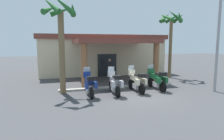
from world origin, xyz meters
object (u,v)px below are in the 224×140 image
object	(u,v)px
motorcycle_green	(157,79)
pedestrian	(110,67)
motel_building	(101,53)
motorcycle_silver	(114,83)
roadside_sign	(220,10)
motorcycle_blue	(89,84)
motorcycle_cream	(137,81)
palm_tree_roadside	(61,27)
palm_tree_near_portico	(171,25)

from	to	relation	value
motorcycle_green	pedestrian	size ratio (longest dim) A/B	1.25
motel_building	motorcycle_silver	xyz separation A→B (m)	(-1.27, -9.29, -1.33)
motorcycle_green	roadside_sign	distance (m)	5.77
motel_building	motorcycle_blue	distance (m)	9.69
motorcycle_silver	motorcycle_cream	xyz separation A→B (m)	(1.55, 0.22, 0.00)
motorcycle_cream	pedestrian	world-z (taller)	pedestrian
motorcycle_green	palm_tree_roadside	distance (m)	7.06
motel_building	palm_tree_near_portico	world-z (taller)	palm_tree_near_portico
motorcycle_blue	palm_tree_roadside	size ratio (longest dim) A/B	0.38
motorcycle_blue	roadside_sign	xyz separation A→B (m)	(8.01, -1.23, 4.43)
motel_building	roadside_sign	distance (m)	12.04
motorcycle_green	palm_tree_near_portico	size ratio (longest dim) A/B	0.37
motel_building	motorcycle_blue	size ratio (longest dim) A/B	5.79
motorcycle_silver	roadside_sign	world-z (taller)	roadside_sign
motorcycle_cream	palm_tree_near_portico	bearing A→B (deg)	-52.98
motel_building	roadside_sign	bearing A→B (deg)	-63.97
pedestrian	palm_tree_near_portico	world-z (taller)	palm_tree_near_portico
pedestrian	motel_building	bearing A→B (deg)	66.41
motorcycle_cream	roadside_sign	distance (m)	6.75
motorcycle_green	palm_tree_roadside	bearing A→B (deg)	81.02
motorcycle_silver	palm_tree_near_portico	xyz separation A→B (m)	(6.58, 4.44, 3.98)
motorcycle_green	roadside_sign	size ratio (longest dim) A/B	0.28
motel_building	palm_tree_roadside	size ratio (longest dim) A/B	2.19
motorcycle_blue	palm_tree_near_portico	size ratio (longest dim) A/B	0.37
motorcycle_green	palm_tree_near_portico	bearing A→B (deg)	-43.31
motel_building	motorcycle_cream	size ratio (longest dim) A/B	5.78
motorcycle_green	motorcycle_cream	bearing A→B (deg)	93.95
motorcycle_blue	motorcycle_silver	bearing A→B (deg)	-94.10
pedestrian	motorcycle_silver	bearing A→B (deg)	-123.99
roadside_sign	motorcycle_blue	bearing A→B (deg)	171.25
palm_tree_roadside	roadside_sign	bearing A→B (deg)	-13.09
palm_tree_near_portico	motel_building	bearing A→B (deg)	137.66
motorcycle_green	roadside_sign	world-z (taller)	roadside_sign
motorcycle_cream	palm_tree_roadside	size ratio (longest dim) A/B	0.38
motel_building	roadside_sign	world-z (taller)	roadside_sign
motorcycle_green	roadside_sign	bearing A→B (deg)	-117.00
motorcycle_silver	pedestrian	world-z (taller)	pedestrian
motorcycle_silver	palm_tree_near_portico	world-z (taller)	palm_tree_near_portico
motorcycle_cream	pedestrian	xyz separation A→B (m)	(-0.42, 5.01, 0.34)
motel_building	palm_tree_roadside	distance (m)	9.49
palm_tree_roadside	palm_tree_near_portico	xyz separation A→B (m)	(9.63, 3.36, 0.60)
motorcycle_blue	motorcycle_green	bearing A→B (deg)	-86.57
motorcycle_cream	palm_tree_near_portico	size ratio (longest dim) A/B	0.37
pedestrian	roadside_sign	xyz separation A→B (m)	(5.33, -6.36, 4.09)
motorcycle_cream	motorcycle_green	size ratio (longest dim) A/B	1.00
roadside_sign	palm_tree_roadside	bearing A→B (deg)	166.91
palm_tree_roadside	motorcycle_green	bearing A→B (deg)	-6.37
pedestrian	roadside_sign	world-z (taller)	roadside_sign
motorcycle_blue	palm_tree_near_portico	distance (m)	10.04
motel_building	motorcycle_green	distance (m)	9.17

